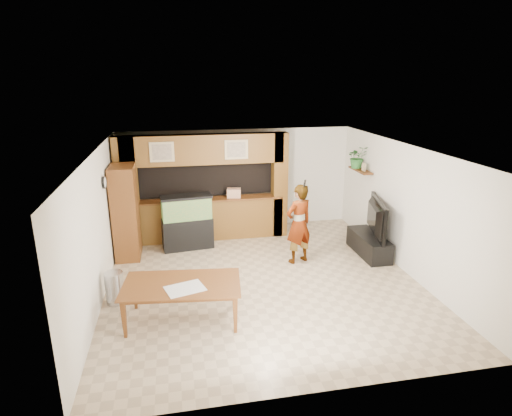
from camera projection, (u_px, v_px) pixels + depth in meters
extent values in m
plane|color=tan|center=(262.00, 280.00, 8.55)|extent=(6.50, 6.50, 0.00)
plane|color=white|center=(262.00, 150.00, 7.77)|extent=(6.50, 6.50, 0.00)
plane|color=silver|center=(237.00, 179.00, 11.20)|extent=(6.00, 0.00, 6.00)
plane|color=silver|center=(98.00, 228.00, 7.61)|extent=(0.00, 6.50, 6.50)
plane|color=silver|center=(406.00, 209.00, 8.71)|extent=(0.00, 6.50, 6.50)
cube|color=brown|center=(206.00, 220.00, 10.53)|extent=(3.80, 0.35, 1.00)
cube|color=brown|center=(205.00, 200.00, 10.37)|extent=(3.80, 0.43, 0.04)
cube|color=brown|center=(203.00, 149.00, 10.01)|extent=(3.80, 0.35, 0.70)
cube|color=brown|center=(127.00, 192.00, 9.96)|extent=(0.50, 0.35, 2.60)
cube|color=brown|center=(279.00, 185.00, 10.63)|extent=(0.35, 0.35, 2.60)
cube|color=black|center=(203.00, 177.00, 10.76)|extent=(4.20, 0.45, 0.85)
cube|color=tan|center=(162.00, 152.00, 9.65)|extent=(0.55, 0.03, 0.45)
cube|color=tan|center=(162.00, 152.00, 9.63)|extent=(0.43, 0.01, 0.35)
cube|color=tan|center=(236.00, 150.00, 9.96)|extent=(0.55, 0.03, 0.45)
cube|color=tan|center=(236.00, 150.00, 9.94)|extent=(0.43, 0.01, 0.35)
cylinder|color=black|center=(104.00, 182.00, 8.37)|extent=(0.04, 0.25, 0.25)
cylinder|color=white|center=(105.00, 182.00, 8.38)|extent=(0.01, 0.21, 0.21)
cube|color=brown|center=(360.00, 170.00, 10.39)|extent=(0.25, 0.90, 0.04)
cube|color=brown|center=(126.00, 212.00, 9.35)|extent=(0.52, 0.85, 2.07)
cylinder|color=#B2B2B7|center=(115.00, 288.00, 7.59)|extent=(0.33, 0.33, 0.60)
cube|color=black|center=(188.00, 233.00, 10.01)|extent=(1.16, 0.43, 0.72)
cube|color=#338035|center=(187.00, 208.00, 9.83)|extent=(1.11, 0.41, 0.50)
cube|color=black|center=(186.00, 197.00, 9.75)|extent=(1.16, 0.43, 0.06)
cube|color=black|center=(369.00, 245.00, 9.70)|extent=(0.51, 1.38, 0.46)
imported|color=black|center=(371.00, 218.00, 9.51)|extent=(0.55, 1.45, 0.83)
cube|color=tan|center=(364.00, 167.00, 10.19)|extent=(0.04, 0.14, 0.19)
imported|color=#2A6A2D|center=(357.00, 157.00, 10.44)|extent=(0.51, 0.44, 0.55)
imported|color=tan|center=(299.00, 224.00, 9.12)|extent=(0.75, 0.62, 1.74)
cylinder|color=black|center=(305.00, 184.00, 8.71)|extent=(0.04, 0.11, 0.18)
imported|color=brown|center=(182.00, 303.00, 7.01)|extent=(2.01, 1.27, 0.67)
cube|color=silver|center=(185.00, 289.00, 6.78)|extent=(0.69, 0.59, 0.01)
cube|color=tan|center=(234.00, 193.00, 10.46)|extent=(0.37, 0.28, 0.22)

